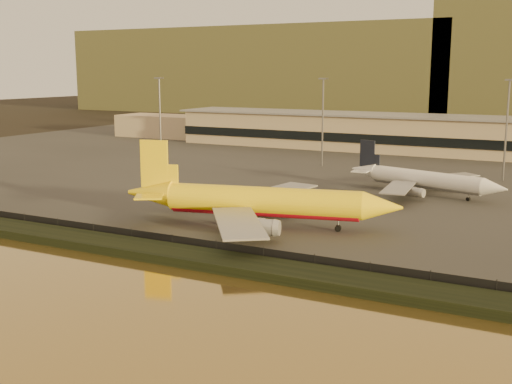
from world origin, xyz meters
TOP-DOWN VIEW (x-y plane):
  - ground at (0.00, 0.00)m, footprint 900.00×900.00m
  - embankment at (0.00, -17.00)m, footprint 320.00×7.00m
  - tarmac at (0.00, 95.00)m, footprint 320.00×220.00m
  - perimeter_fence at (0.00, -13.00)m, footprint 300.00×0.05m
  - terminal_building at (-14.52, 125.55)m, footprint 202.00×25.00m
  - apron_light_masts at (15.00, 75.00)m, footprint 152.20×12.20m
  - distant_hills at (-20.74, 340.00)m, footprint 470.00×160.00m
  - dhl_cargo_jet at (7.42, 6.13)m, footprint 49.91×47.99m
  - white_narrowbody_jet at (26.22, 50.39)m, footprint 37.96×36.19m
  - gse_vehicle_yellow at (12.99, 32.00)m, footprint 3.77×1.73m
  - gse_vehicle_white at (-13.14, 28.66)m, footprint 4.58×3.33m

SIDE VIEW (x-z plane):
  - ground at x=0.00m, z-range 0.00..0.00m
  - tarmac at x=0.00m, z-range 0.00..0.20m
  - embankment at x=0.00m, z-range 0.00..1.40m
  - gse_vehicle_yellow at x=12.99m, z-range 0.20..1.89m
  - gse_vehicle_white at x=-13.14m, z-range 0.20..2.08m
  - perimeter_fence at x=0.00m, z-range 0.20..2.40m
  - white_narrowbody_jet at x=26.22m, z-range -2.04..9.07m
  - dhl_cargo_jet at x=7.42m, z-range -2.83..12.20m
  - terminal_building at x=-14.52m, z-range -0.05..12.55m
  - apron_light_masts at x=15.00m, z-range 3.00..28.40m
  - distant_hills at x=-20.74m, z-range -3.61..66.39m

